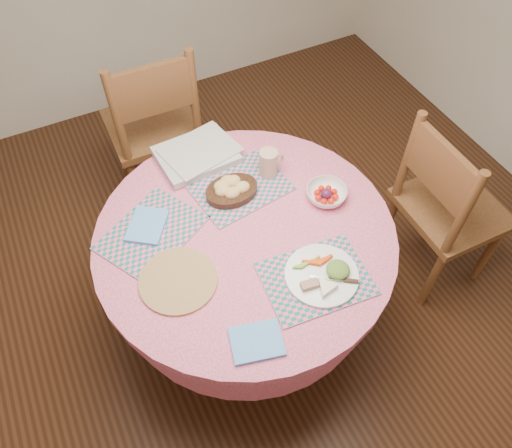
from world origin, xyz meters
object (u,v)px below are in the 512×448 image
at_px(wicker_trivet, 178,280).
at_px(dinner_plate, 324,274).
at_px(dining_table, 246,259).
at_px(chair_right, 445,207).
at_px(fruit_bowl, 326,194).
at_px(bread_bowl, 231,188).
at_px(latte_mug, 269,163).
at_px(chair_back, 155,125).

xyz_separation_m(wicker_trivet, dinner_plate, (0.50, -0.23, 0.02)).
relative_size(dining_table, chair_right, 1.23).
bearing_deg(wicker_trivet, chair_right, -1.98).
bearing_deg(fruit_bowl, bread_bowl, 150.14).
xyz_separation_m(dinner_plate, latte_mug, (0.06, 0.58, 0.05)).
bearing_deg(latte_mug, fruit_bowl, -57.52).
bearing_deg(bread_bowl, latte_mug, 10.21).
xyz_separation_m(dinner_plate, bread_bowl, (-0.14, 0.54, 0.02)).
height_order(dining_table, chair_back, chair_back).
bearing_deg(latte_mug, dinner_plate, -96.24).
bearing_deg(chair_right, dining_table, 82.99).
relative_size(chair_back, wicker_trivet, 3.50).
xyz_separation_m(chair_back, bread_bowl, (0.10, -0.81, 0.24)).
distance_m(chair_right, latte_mug, 0.91).
height_order(dining_table, fruit_bowl, fruit_bowl).
xyz_separation_m(wicker_trivet, latte_mug, (0.56, 0.34, 0.06)).
relative_size(bread_bowl, fruit_bowl, 1.05).
distance_m(chair_right, dinner_plate, 0.88).
relative_size(dining_table, dinner_plate, 4.39).
xyz_separation_m(latte_mug, fruit_bowl, (0.15, -0.24, -0.04)).
height_order(dining_table, latte_mug, latte_mug).
bearing_deg(chair_right, chair_back, 43.38).
bearing_deg(wicker_trivet, dining_table, 15.87).
height_order(chair_back, bread_bowl, chair_back).
xyz_separation_m(chair_back, latte_mug, (0.30, -0.77, 0.27)).
xyz_separation_m(wicker_trivet, fruit_bowl, (0.72, 0.10, 0.02)).
height_order(chair_right, chair_back, chair_back).
relative_size(chair_back, dinner_plate, 3.72).
bearing_deg(fruit_bowl, dinner_plate, -122.63).
relative_size(dinner_plate, bread_bowl, 1.23).
height_order(dinner_plate, latte_mug, latte_mug).
bearing_deg(chair_right, fruit_bowl, 77.05).
distance_m(wicker_trivet, dinner_plate, 0.55).
height_order(chair_right, dinner_plate, chair_right).
height_order(latte_mug, fruit_bowl, latte_mug).
distance_m(chair_back, latte_mug, 0.87).
distance_m(wicker_trivet, fruit_bowl, 0.73).
relative_size(chair_right, dinner_plate, 3.57).
height_order(chair_back, wicker_trivet, chair_back).
distance_m(dinner_plate, latte_mug, 0.58).
relative_size(wicker_trivet, dinner_plate, 1.06).
distance_m(dining_table, dinner_plate, 0.43).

